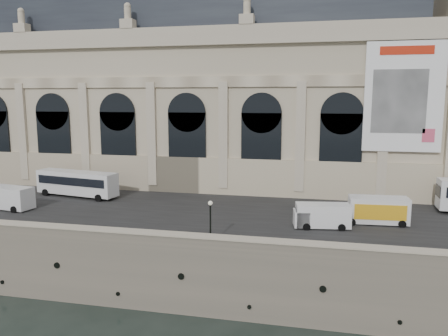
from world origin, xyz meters
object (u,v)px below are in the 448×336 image
at_px(van_c, 319,216).
at_px(lamp_right, 210,223).
at_px(van_b, 6,198).
at_px(box_truck, 374,210).
at_px(bus_left, 77,183).

bearing_deg(van_c, lamp_right, -142.56).
height_order(van_b, van_c, van_b).
relative_size(van_b, box_truck, 0.88).
distance_m(van_b, lamp_right, 27.35).
relative_size(van_c, lamp_right, 1.44).
bearing_deg(van_c, bus_left, 166.48).
distance_m(van_c, box_truck, 6.14).
bearing_deg(van_c, van_b, -179.92).
bearing_deg(bus_left, van_c, -13.52).
bearing_deg(van_b, bus_left, 58.13).
xyz_separation_m(van_c, lamp_right, (-9.42, -7.21, 0.73)).
xyz_separation_m(bus_left, van_c, (31.12, -7.49, -0.66)).
xyz_separation_m(box_truck, lamp_right, (-14.94, -9.90, 0.56)).
distance_m(van_c, lamp_right, 11.88).
bearing_deg(van_c, box_truck, 25.96).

